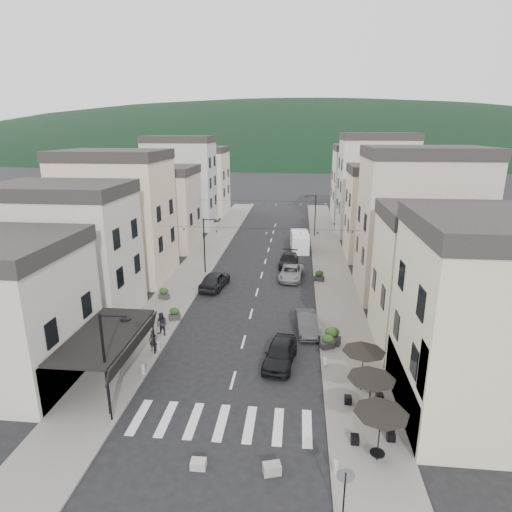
# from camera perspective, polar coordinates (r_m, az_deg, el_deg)

# --- Properties ---
(ground) EXTENTS (700.00, 700.00, 0.00)m
(ground) POSITION_cam_1_polar(r_m,az_deg,el_deg) (22.81, -5.60, -24.30)
(ground) COLOR black
(ground) RESTS_ON ground
(sidewalk_left) EXTENTS (4.00, 76.00, 0.12)m
(sidewalk_left) POSITION_cam_1_polar(r_m,az_deg,el_deg) (52.30, -6.87, -0.07)
(sidewalk_left) COLOR slate
(sidewalk_left) RESTS_ON ground
(sidewalk_right) EXTENTS (4.00, 76.00, 0.12)m
(sidewalk_right) POSITION_cam_1_polar(r_m,az_deg,el_deg) (51.21, 9.74, -0.56)
(sidewalk_right) COLOR slate
(sidewalk_right) RESTS_ON ground
(hill_backdrop) EXTENTS (640.00, 360.00, 70.00)m
(hill_backdrop) POSITION_cam_1_polar(r_m,az_deg,el_deg) (317.25, 5.27, 13.75)
(hill_backdrop) COLOR black
(hill_backdrop) RESTS_ON ground
(bistro_building) EXTENTS (10.00, 8.00, 10.00)m
(bistro_building) POSITION_cam_1_polar(r_m,az_deg,el_deg) (25.47, 30.56, -8.75)
(bistro_building) COLOR beige
(bistro_building) RESTS_ON ground
(boutique_awning) EXTENTS (3.77, 7.50, 3.28)m
(boutique_awning) POSITION_cam_1_polar(r_m,az_deg,el_deg) (27.17, -19.07, -10.13)
(boutique_awning) COLOR black
(boutique_awning) RESTS_ON ground
(buildings_row_left) EXTENTS (10.20, 54.16, 14.00)m
(buildings_row_left) POSITION_cam_1_polar(r_m,az_deg,el_deg) (58.26, -12.64, 7.47)
(buildings_row_left) COLOR beige
(buildings_row_left) RESTS_ON ground
(buildings_row_right) EXTENTS (10.20, 54.16, 14.50)m
(buildings_row_right) POSITION_cam_1_polar(r_m,az_deg,el_deg) (55.21, 17.08, 6.87)
(buildings_row_right) COLOR beige
(buildings_row_right) RESTS_ON ground
(cafe_terrace) EXTENTS (2.50, 8.10, 2.53)m
(cafe_terrace) POSITION_cam_1_polar(r_m,az_deg,el_deg) (23.65, 15.08, -16.09)
(cafe_terrace) COLOR black
(cafe_terrace) RESTS_ON ground
(streetlamp_left_near) EXTENTS (1.70, 0.56, 6.00)m
(streetlamp_left_near) POSITION_cam_1_polar(r_m,az_deg,el_deg) (23.94, -19.02, -12.32)
(streetlamp_left_near) COLOR black
(streetlamp_left_near) RESTS_ON ground
(streetlamp_left_far) EXTENTS (1.70, 0.56, 6.00)m
(streetlamp_left_far) POSITION_cam_1_polar(r_m,az_deg,el_deg) (45.33, -6.58, 2.12)
(streetlamp_left_far) COLOR black
(streetlamp_left_far) RESTS_ON ground
(streetlamp_right_far) EXTENTS (1.70, 0.56, 6.00)m
(streetlamp_right_far) POSITION_cam_1_polar(r_m,az_deg,el_deg) (61.93, 7.66, 5.96)
(streetlamp_right_far) COLOR black
(streetlamp_right_far) RESTS_ON ground
(traffic_sign) EXTENTS (0.70, 0.07, 2.70)m
(traffic_sign) POSITION_cam_1_polar(r_m,az_deg,el_deg) (18.73, 11.78, -27.66)
(traffic_sign) COLOR black
(traffic_sign) RESTS_ON ground
(bollards) EXTENTS (11.66, 10.26, 0.60)m
(bollards) POSITION_cam_1_polar(r_m,az_deg,el_deg) (26.90, -3.27, -16.03)
(bollards) COLOR gray
(bollards) RESTS_ON ground
(bunting_near) EXTENTS (19.00, 0.28, 0.62)m
(bunting_near) POSITION_cam_1_polar(r_m,az_deg,el_deg) (40.13, 0.28, 3.22)
(bunting_near) COLOR black
(bunting_near) RESTS_ON ground
(bunting_far) EXTENTS (19.00, 0.28, 0.62)m
(bunting_far) POSITION_cam_1_polar(r_m,az_deg,el_deg) (55.77, 1.87, 6.98)
(bunting_far) COLOR black
(bunting_far) RESTS_ON ground
(parked_car_a) EXTENTS (2.42, 4.80, 1.57)m
(parked_car_a) POSITION_cam_1_polar(r_m,az_deg,el_deg) (28.81, 3.24, -12.80)
(parked_car_a) COLOR black
(parked_car_a) RESTS_ON ground
(parked_car_b) EXTENTS (1.93, 4.44, 1.42)m
(parked_car_b) POSITION_cam_1_polar(r_m,az_deg,el_deg) (33.18, 6.78, -8.89)
(parked_car_b) COLOR #303032
(parked_car_b) RESTS_ON ground
(parked_car_c) EXTENTS (2.71, 5.06, 1.35)m
(parked_car_c) POSITION_cam_1_polar(r_m,az_deg,el_deg) (44.33, 4.71, -2.23)
(parked_car_c) COLOR gray
(parked_car_c) RESTS_ON ground
(parked_car_d) EXTENTS (2.23, 5.02, 1.43)m
(parked_car_d) POSITION_cam_1_polar(r_m,az_deg,el_deg) (48.34, 4.41, -0.58)
(parked_car_d) COLOR black
(parked_car_d) RESTS_ON ground
(parked_car_e) EXTENTS (2.64, 5.13, 1.67)m
(parked_car_e) POSITION_cam_1_polar(r_m,az_deg,el_deg) (41.79, -5.52, -3.20)
(parked_car_e) COLOR black
(parked_car_e) RESTS_ON ground
(delivery_van) EXTENTS (2.46, 5.45, 2.55)m
(delivery_van) POSITION_cam_1_polar(r_m,az_deg,el_deg) (54.87, 5.84, 2.04)
(delivery_van) COLOR white
(delivery_van) RESTS_ON ground
(pedestrian_a) EXTENTS (0.58, 0.39, 1.56)m
(pedestrian_a) POSITION_cam_1_polar(r_m,az_deg,el_deg) (30.87, -13.53, -10.92)
(pedestrian_a) COLOR black
(pedestrian_a) RESTS_ON sidewalk_left
(pedestrian_b) EXTENTS (1.04, 0.92, 1.78)m
(pedestrian_b) POSITION_cam_1_polar(r_m,az_deg,el_deg) (32.89, -12.45, -8.85)
(pedestrian_b) COLOR #231F2A
(pedestrian_b) RESTS_ON sidewalk_left
(concrete_block_a) EXTENTS (0.91, 0.71, 0.50)m
(concrete_block_a) POSITION_cam_1_polar(r_m,az_deg,el_deg) (21.46, 2.13, -26.48)
(concrete_block_a) COLOR gray
(concrete_block_a) RESTS_ON ground
(concrete_block_c) EXTENTS (0.71, 0.51, 0.40)m
(concrete_block_c) POSITION_cam_1_polar(r_m,az_deg,el_deg) (21.88, -7.69, -25.79)
(concrete_block_c) COLOR #A39F9B
(concrete_block_c) RESTS_ON ground
(planter_la) EXTENTS (1.04, 0.84, 1.02)m
(planter_la) POSITION_cam_1_polar(r_m,az_deg,el_deg) (35.38, -10.82, -7.58)
(planter_la) COLOR #2D2D2F
(planter_la) RESTS_ON sidewalk_left
(planter_lb) EXTENTS (1.07, 0.84, 1.05)m
(planter_lb) POSITION_cam_1_polar(r_m,az_deg,el_deg) (39.72, -12.18, -4.90)
(planter_lb) COLOR #323134
(planter_lb) RESTS_ON sidewalk_left
(planter_ra) EXTENTS (1.29, 0.95, 1.29)m
(planter_ra) POSITION_cam_1_polar(r_m,az_deg,el_deg) (31.50, 10.13, -10.43)
(planter_ra) COLOR #29292B
(planter_ra) RESTS_ON sidewalk_right
(planter_rb) EXTENTS (1.06, 0.84, 1.05)m
(planter_rb) POSITION_cam_1_polar(r_m,az_deg,el_deg) (30.91, 9.49, -11.19)
(planter_rb) COLOR #2E2D30
(planter_rb) RESTS_ON sidewalk_right
(planter_rc) EXTENTS (1.10, 0.79, 1.11)m
(planter_rc) POSITION_cam_1_polar(r_m,az_deg,el_deg) (43.80, 8.43, -2.62)
(planter_rc) COLOR #2B2B2D
(planter_rc) RESTS_ON sidewalk_right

